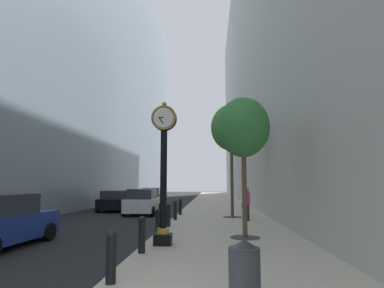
{
  "coord_description": "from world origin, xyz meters",
  "views": [
    {
      "loc": [
        2.27,
        -3.72,
        2.1
      ],
      "look_at": [
        0.84,
        19.99,
        4.99
      ],
      "focal_mm": 30.51,
      "sensor_mm": 36.0,
      "label": 1
    }
  ],
  "objects_px": {
    "street_tree_near": "(243,128)",
    "pedestrian_walking": "(247,203)",
    "street_tree_mid_near": "(231,128)",
    "bollard_third": "(158,222)",
    "bollard_fifth": "(175,210)",
    "trash_bin": "(244,272)",
    "car_black_trailing": "(115,201)",
    "bollard_nearest": "(111,256)",
    "car_white_mid": "(143,202)",
    "bollard_sixth": "(180,206)",
    "car_red_near": "(153,196)",
    "bollard_fourth": "(168,215)",
    "street_clock": "(164,164)",
    "bollard_second": "(142,234)"
  },
  "relations": [
    {
      "from": "street_tree_near",
      "to": "pedestrian_walking",
      "type": "relative_size",
      "value": 2.98
    },
    {
      "from": "street_tree_near",
      "to": "trash_bin",
      "type": "relative_size",
      "value": 4.97
    },
    {
      "from": "street_tree_mid_near",
      "to": "bollard_nearest",
      "type": "bearing_deg",
      "value": -103.86
    },
    {
      "from": "bollard_second",
      "to": "bollard_third",
      "type": "height_order",
      "value": "same"
    },
    {
      "from": "car_white_mid",
      "to": "street_tree_mid_near",
      "type": "bearing_deg",
      "value": -25.97
    },
    {
      "from": "bollard_second",
      "to": "bollard_nearest",
      "type": "bearing_deg",
      "value": -90.0
    },
    {
      "from": "bollard_nearest",
      "to": "bollard_fifth",
      "type": "bearing_deg",
      "value": 90.0
    },
    {
      "from": "car_black_trailing",
      "to": "bollard_fifth",
      "type": "bearing_deg",
      "value": -52.72
    },
    {
      "from": "bollard_third",
      "to": "bollard_fifth",
      "type": "xyz_separation_m",
      "value": [
        0.0,
        5.73,
        0.0
      ]
    },
    {
      "from": "bollard_second",
      "to": "bollard_fifth",
      "type": "xyz_separation_m",
      "value": [
        0.0,
        8.6,
        0.0
      ]
    },
    {
      "from": "bollard_fourth",
      "to": "bollard_sixth",
      "type": "height_order",
      "value": "same"
    },
    {
      "from": "bollard_third",
      "to": "pedestrian_walking",
      "type": "relative_size",
      "value": 0.59
    },
    {
      "from": "car_black_trailing",
      "to": "car_white_mid",
      "type": "bearing_deg",
      "value": -45.3
    },
    {
      "from": "bollard_nearest",
      "to": "car_white_mid",
      "type": "xyz_separation_m",
      "value": [
        -2.75,
        15.92,
        0.16
      ]
    },
    {
      "from": "street_clock",
      "to": "bollard_nearest",
      "type": "height_order",
      "value": "street_clock"
    },
    {
      "from": "bollard_fifth",
      "to": "street_tree_near",
      "type": "height_order",
      "value": "street_tree_near"
    },
    {
      "from": "street_tree_mid_near",
      "to": "trash_bin",
      "type": "xyz_separation_m",
      "value": [
        -0.68,
        -14.05,
        -4.76
      ]
    },
    {
      "from": "pedestrian_walking",
      "to": "bollard_fifth",
      "type": "bearing_deg",
      "value": 175.73
    },
    {
      "from": "car_black_trailing",
      "to": "street_tree_mid_near",
      "type": "bearing_deg",
      "value": -33.16
    },
    {
      "from": "bollard_fourth",
      "to": "trash_bin",
      "type": "relative_size",
      "value": 0.98
    },
    {
      "from": "trash_bin",
      "to": "car_red_near",
      "type": "xyz_separation_m",
      "value": [
        -6.46,
        27.19,
        0.14
      ]
    },
    {
      "from": "street_tree_mid_near",
      "to": "car_red_near",
      "type": "height_order",
      "value": "street_tree_mid_near"
    },
    {
      "from": "street_clock",
      "to": "trash_bin",
      "type": "distance_m",
      "value": 5.95
    },
    {
      "from": "bollard_fourth",
      "to": "car_red_near",
      "type": "relative_size",
      "value": 0.23
    },
    {
      "from": "bollard_fifth",
      "to": "trash_bin",
      "type": "height_order",
      "value": "trash_bin"
    },
    {
      "from": "bollard_nearest",
      "to": "car_red_near",
      "type": "height_order",
      "value": "car_red_near"
    },
    {
      "from": "bollard_fourth",
      "to": "bollard_sixth",
      "type": "relative_size",
      "value": 1.0
    },
    {
      "from": "bollard_fifth",
      "to": "trash_bin",
      "type": "distance_m",
      "value": 12.76
    },
    {
      "from": "bollard_sixth",
      "to": "car_black_trailing",
      "type": "relative_size",
      "value": 0.23
    },
    {
      "from": "street_clock",
      "to": "pedestrian_walking",
      "type": "relative_size",
      "value": 2.69
    },
    {
      "from": "street_clock",
      "to": "trash_bin",
      "type": "relative_size",
      "value": 4.49
    },
    {
      "from": "bollard_nearest",
      "to": "street_tree_near",
      "type": "distance_m",
      "value": 7.4
    },
    {
      "from": "bollard_third",
      "to": "bollard_fifth",
      "type": "relative_size",
      "value": 1.0
    },
    {
      "from": "pedestrian_walking",
      "to": "bollard_sixth",
      "type": "bearing_deg",
      "value": 140.75
    },
    {
      "from": "bollard_third",
      "to": "street_tree_near",
      "type": "relative_size",
      "value": 0.2
    },
    {
      "from": "car_white_mid",
      "to": "trash_bin",
      "type": "bearing_deg",
      "value": -72.72
    },
    {
      "from": "bollard_nearest",
      "to": "trash_bin",
      "type": "relative_size",
      "value": 0.98
    },
    {
      "from": "bollard_third",
      "to": "car_white_mid",
      "type": "xyz_separation_m",
      "value": [
        -2.75,
        10.18,
        0.16
      ]
    },
    {
      "from": "bollard_sixth",
      "to": "car_red_near",
      "type": "height_order",
      "value": "car_red_near"
    },
    {
      "from": "car_black_trailing",
      "to": "street_clock",
      "type": "bearing_deg",
      "value": -67.85
    },
    {
      "from": "bollard_nearest",
      "to": "bollard_second",
      "type": "bearing_deg",
      "value": 90.0
    },
    {
      "from": "bollard_sixth",
      "to": "bollard_fourth",
      "type": "bearing_deg",
      "value": -90.0
    },
    {
      "from": "bollard_fourth",
      "to": "street_clock",
      "type": "bearing_deg",
      "value": -84.64
    },
    {
      "from": "bollard_third",
      "to": "street_tree_near",
      "type": "bearing_deg",
      "value": -0.99
    },
    {
      "from": "bollard_fourth",
      "to": "car_black_trailing",
      "type": "height_order",
      "value": "car_black_trailing"
    },
    {
      "from": "street_clock",
      "to": "street_tree_near",
      "type": "relative_size",
      "value": 0.9
    },
    {
      "from": "bollard_fifth",
      "to": "car_white_mid",
      "type": "distance_m",
      "value": 5.23
    },
    {
      "from": "street_tree_near",
      "to": "street_tree_mid_near",
      "type": "xyz_separation_m",
      "value": [
        0.0,
        7.34,
        1.26
      ]
    },
    {
      "from": "bollard_nearest",
      "to": "bollard_fifth",
      "type": "distance_m",
      "value": 11.47
    },
    {
      "from": "bollard_fourth",
      "to": "bollard_nearest",
      "type": "bearing_deg",
      "value": -90.0
    }
  ]
}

